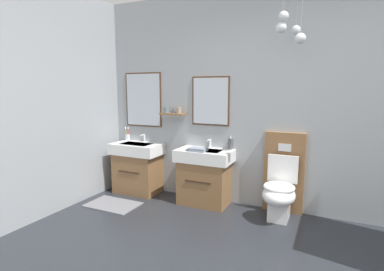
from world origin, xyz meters
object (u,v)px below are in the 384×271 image
(toilet, at_px, (281,186))
(folded_hand_towel, at_px, (198,150))
(vanity_sink_right, at_px, (205,175))
(toothbrush_cup, at_px, (128,137))
(soap_dispenser, at_px, (230,144))
(vanity_sink_left, at_px, (138,167))

(toilet, xyz_separation_m, folded_hand_towel, (-1.03, -0.12, 0.38))
(vanity_sink_right, xyz_separation_m, toothbrush_cup, (-1.35, 0.15, 0.40))
(toothbrush_cup, bearing_deg, toilet, -3.93)
(toilet, height_order, toothbrush_cup, toilet)
(soap_dispenser, bearing_deg, vanity_sink_right, -151.34)
(vanity_sink_left, xyz_separation_m, toothbrush_cup, (-0.28, 0.15, 0.40))
(vanity_sink_left, bearing_deg, toothbrush_cup, 152.13)
(vanity_sink_right, distance_m, toilet, 0.99)
(toothbrush_cup, xyz_separation_m, soap_dispenser, (1.65, 0.01, 0.02))
(vanity_sink_right, height_order, toothbrush_cup, toothbrush_cup)
(toilet, distance_m, toothbrush_cup, 2.38)
(vanity_sink_left, xyz_separation_m, toilet, (2.05, -0.01, -0.01))
(toilet, distance_m, soap_dispenser, 0.83)
(toilet, bearing_deg, soap_dispenser, 166.14)
(vanity_sink_left, height_order, toilet, toilet)
(vanity_sink_left, bearing_deg, soap_dispenser, 6.74)
(soap_dispenser, height_order, folded_hand_towel, soap_dispenser)
(vanity_sink_left, height_order, soap_dispenser, soap_dispenser)
(toothbrush_cup, height_order, folded_hand_towel, toothbrush_cup)
(folded_hand_towel, bearing_deg, vanity_sink_left, 172.80)
(toilet, relative_size, folded_hand_towel, 4.55)
(vanity_sink_right, xyz_separation_m, folded_hand_towel, (-0.04, -0.13, 0.37))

